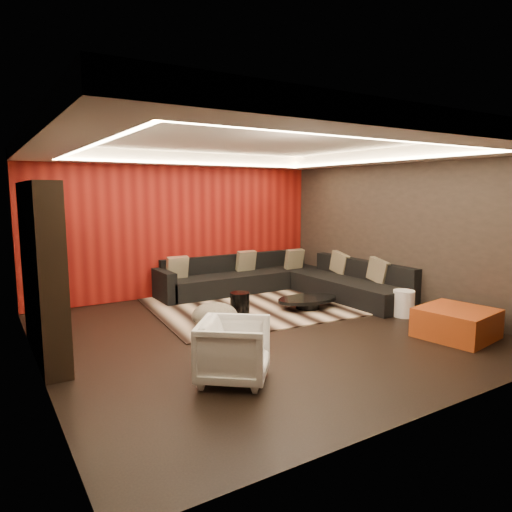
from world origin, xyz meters
TOP-DOWN VIEW (x-y plane):
  - floor at (0.00, 0.00)m, footprint 6.00×6.00m
  - ceiling at (0.00, 0.00)m, footprint 6.00×6.00m
  - wall_back at (0.00, 3.01)m, footprint 6.00×0.02m
  - wall_left at (-3.01, 0.00)m, footprint 0.02×6.00m
  - wall_right at (3.01, 0.00)m, footprint 0.02×6.00m
  - red_feature_wall at (0.00, 2.97)m, footprint 5.98×0.05m
  - soffit_back at (0.00, 2.70)m, footprint 6.00×0.60m
  - soffit_front at (0.00, -2.70)m, footprint 6.00×0.60m
  - soffit_left at (-2.70, 0.00)m, footprint 0.60×4.80m
  - soffit_right at (2.70, 0.00)m, footprint 0.60×4.80m
  - cove_back at (0.00, 2.36)m, footprint 4.80×0.08m
  - cove_front at (0.00, -2.36)m, footprint 4.80×0.08m
  - cove_left at (-2.36, 0.00)m, footprint 0.08×4.80m
  - cove_right at (2.36, 0.00)m, footprint 0.08×4.80m
  - tv_surround at (-2.85, 0.60)m, footprint 0.30×2.00m
  - tv_screen at (-2.69, 0.60)m, footprint 0.04×1.30m
  - tv_shelf at (-2.69, 0.60)m, footprint 0.04×1.60m
  - rug at (0.93, 1.35)m, footprint 4.23×3.31m
  - coffee_table at (1.42, 0.66)m, footprint 1.25×1.25m
  - drum_stool at (0.17, 0.91)m, footprint 0.41×0.41m
  - striped_pouf at (-0.52, 0.48)m, footprint 0.86×0.86m
  - white_side_table at (2.50, -0.55)m, footprint 0.41×0.41m
  - orange_ottoman at (2.26, -1.71)m, footprint 1.08×1.08m
  - armchair at (-1.20, -1.35)m, footprint 1.06×1.05m
  - sectional_sofa at (1.73, 1.86)m, footprint 3.65×3.50m
  - throw_pillows at (1.82, 1.88)m, footprint 3.32×2.70m

SIDE VIEW (x-z plane):
  - floor at x=0.00m, z-range -0.02..0.00m
  - rug at x=0.93m, z-range 0.00..0.02m
  - coffee_table at x=1.42m, z-range 0.02..0.21m
  - orange_ottoman at x=2.26m, z-range 0.00..0.42m
  - striped_pouf at x=-0.52m, z-range 0.02..0.40m
  - drum_stool at x=0.17m, z-range 0.02..0.40m
  - white_side_table at x=2.50m, z-range 0.00..0.44m
  - sectional_sofa at x=1.73m, z-range -0.11..0.64m
  - armchair at x=-1.20m, z-range 0.00..0.69m
  - throw_pillows at x=1.82m, z-range 0.37..0.87m
  - tv_shelf at x=-2.69m, z-range 0.68..0.72m
  - tv_surround at x=-2.85m, z-range 0.00..2.20m
  - wall_back at x=0.00m, z-range 0.00..2.80m
  - wall_left at x=-3.01m, z-range 0.00..2.80m
  - wall_right at x=3.01m, z-range 0.00..2.80m
  - red_feature_wall at x=0.00m, z-range 0.01..2.79m
  - tv_screen at x=-2.69m, z-range 1.05..1.85m
  - cove_back at x=0.00m, z-range 2.58..2.62m
  - cove_front at x=0.00m, z-range 2.58..2.62m
  - cove_left at x=-2.36m, z-range 2.58..2.62m
  - cove_right at x=2.36m, z-range 2.58..2.62m
  - soffit_back at x=0.00m, z-range 2.58..2.80m
  - soffit_front at x=0.00m, z-range 2.58..2.80m
  - soffit_left at x=-2.70m, z-range 2.58..2.80m
  - soffit_right at x=2.70m, z-range 2.58..2.80m
  - ceiling at x=0.00m, z-range 2.80..2.82m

